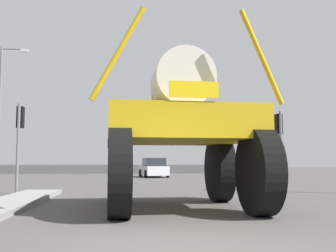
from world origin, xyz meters
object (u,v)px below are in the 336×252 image
at_px(sedan_ahead, 154,168).
at_px(streetlight_far_left, 2,106).
at_px(traffic_signal_near_right, 279,133).
at_px(traffic_signal_far_left, 109,148).
at_px(traffic_signal_near_left, 20,128).
at_px(oversize_sprayer, 179,132).

bearing_deg(sedan_ahead, streetlight_far_left, 103.05).
bearing_deg(traffic_signal_near_right, traffic_signal_far_left, 112.61).
distance_m(sedan_ahead, streetlight_far_left, 12.14).
xyz_separation_m(traffic_signal_near_right, traffic_signal_far_left, (-8.04, 19.30, 0.03)).
xyz_separation_m(traffic_signal_near_right, streetlight_far_left, (-14.93, 11.67, 2.62)).
bearing_deg(traffic_signal_near_left, sedan_ahead, 68.40).
relative_size(traffic_signal_near_left, streetlight_far_left, 0.38).
bearing_deg(traffic_signal_near_right, streetlight_far_left, 141.97).
relative_size(sedan_ahead, traffic_signal_near_left, 1.23).
bearing_deg(traffic_signal_near_right, sedan_ahead, 105.33).
relative_size(traffic_signal_near_left, traffic_signal_far_left, 1.04).
distance_m(oversize_sprayer, sedan_ahead, 21.00).
height_order(oversize_sprayer, traffic_signal_far_left, oversize_sprayer).
height_order(sedan_ahead, streetlight_far_left, streetlight_far_left).
relative_size(oversize_sprayer, streetlight_far_left, 0.60).
xyz_separation_m(oversize_sprayer, sedan_ahead, (0.60, 20.95, -1.29)).
relative_size(sedan_ahead, traffic_signal_near_right, 1.29).
height_order(oversize_sprayer, sedan_ahead, oversize_sprayer).
distance_m(oversize_sprayer, traffic_signal_far_left, 24.85).
relative_size(sedan_ahead, traffic_signal_far_left, 1.28).
height_order(traffic_signal_far_left, streetlight_far_left, streetlight_far_left).
relative_size(traffic_signal_near_left, traffic_signal_near_right, 1.05).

